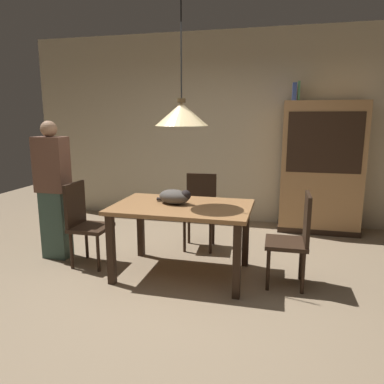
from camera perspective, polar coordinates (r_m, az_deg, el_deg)
ground at (r=3.63m, az=-1.81°, el=-15.22°), size 10.00×10.00×0.00m
back_wall at (r=5.83m, az=5.29°, el=9.75°), size 6.40×0.10×2.90m
dining_table at (r=3.78m, az=-1.54°, el=-3.54°), size 1.40×0.90×0.75m
chair_left_side at (r=4.25m, az=-16.39°, el=-4.22°), size 0.40×0.40×0.93m
chair_right_side at (r=3.70m, az=15.69°, el=-6.57°), size 0.41×0.41×0.93m
chair_far_back at (r=4.64m, az=1.29°, el=-2.41°), size 0.43×0.43×0.93m
cat_sleeping at (r=3.80m, az=-2.63°, el=-0.72°), size 0.40×0.30×0.16m
pendant_lamp at (r=3.65m, az=-1.63°, el=12.01°), size 0.52×0.52×1.30m
hutch_bookcase at (r=5.51m, az=19.39°, el=3.17°), size 1.12×0.45×1.85m
book_blue_wide at (r=5.44m, az=15.61°, el=14.72°), size 0.06×0.24×0.24m
book_green_slim at (r=5.45m, az=16.23°, el=14.79°), size 0.03×0.20×0.26m
person_standing at (r=4.51m, az=-20.69°, el=0.18°), size 0.36×0.22×1.59m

